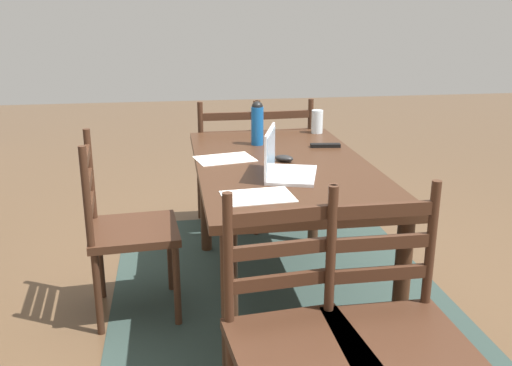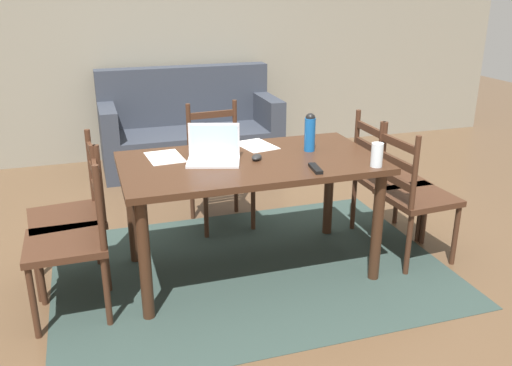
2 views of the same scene
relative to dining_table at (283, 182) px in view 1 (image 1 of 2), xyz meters
name	(u,v)px [view 1 (image 1 of 2)]	position (x,y,z in m)	size (l,w,h in m)	color
ground_plane	(281,299)	(0.00, 0.00, -0.68)	(14.00, 14.00, 0.00)	brown
area_rug	(281,298)	(0.00, 0.00, -0.67)	(2.56, 1.84, 0.01)	#283833
dining_table	(283,182)	(0.00, 0.00, 0.00)	(1.62, 0.88, 0.77)	#382114
chair_far_head	(125,229)	(0.00, 0.81, -0.21)	(0.47, 0.47, 0.95)	#3D2316
chair_right_near	(277,164)	(1.10, -0.18, -0.21)	(0.47, 0.47, 0.95)	#3D2316
chair_right_far	(228,166)	(1.10, 0.18, -0.21)	(0.44, 0.44, 0.95)	#3D2316
chair_left_near	(394,330)	(-1.10, -0.18, -0.21)	(0.44, 0.44, 0.95)	#3D2316
chair_left_far	(294,339)	(-1.10, 0.18, -0.21)	(0.48, 0.48, 0.95)	#3D2316
laptop	(282,164)	(-0.22, 0.05, 0.16)	(0.37, 0.31, 0.23)	silver
water_bottle	(257,122)	(0.43, 0.07, 0.23)	(0.07, 0.07, 0.25)	#145199
drinking_glass	(317,122)	(0.69, -0.36, 0.17)	(0.07, 0.07, 0.15)	silver
computer_mouse	(284,158)	(0.04, -0.01, 0.12)	(0.06, 0.10, 0.03)	black
tv_remote	(325,145)	(0.31, -0.31, 0.11)	(0.04, 0.17, 0.02)	black
paper_stack_left	(258,196)	(-0.51, 0.21, 0.10)	(0.21, 0.30, 0.00)	white
paper_stack_right	(225,159)	(0.13, 0.29, 0.10)	(0.21, 0.30, 0.00)	white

